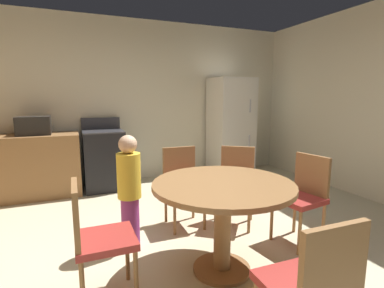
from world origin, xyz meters
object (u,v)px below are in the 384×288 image
object	(u,v)px
chair_east	(303,193)
person_child	(129,189)
dining_table	(223,202)
microwave	(34,126)
refrigerator	(231,128)
chair_west	(95,235)
oven_range	(104,159)
chair_south	(313,285)
chair_northeast	(236,180)
chair_north	(182,181)

from	to	relation	value
chair_east	person_child	distance (m)	1.68
dining_table	microwave	bearing A→B (deg)	120.83
refrigerator	chair_west	world-z (taller)	refrigerator
oven_range	chair_south	xyz separation A→B (m)	(0.64, -3.65, 0.03)
chair_west	person_child	world-z (taller)	person_child
microwave	chair_south	world-z (taller)	microwave
dining_table	chair_northeast	bearing A→B (deg)	52.92
microwave	chair_south	distance (m)	4.01
microwave	chair_east	xyz separation A→B (m)	(2.56, -2.52, -0.53)
chair_west	person_child	distance (m)	0.76
microwave	chair_north	world-z (taller)	microwave
refrigerator	chair_south	bearing A→B (deg)	-113.66
oven_range	dining_table	distance (m)	2.75
oven_range	chair_north	size ratio (longest dim) A/B	1.26
refrigerator	chair_north	distance (m)	2.28
microwave	dining_table	xyz separation A→B (m)	(1.59, -2.67, -0.43)
chair_northeast	chair_west	size ratio (longest dim) A/B	1.00
chair_northeast	person_child	world-z (taller)	person_child
chair_northeast	chair_south	bearing A→B (deg)	18.03
microwave	chair_northeast	bearing A→B (deg)	-40.76
chair_east	person_child	xyz separation A→B (m)	(-1.60, 0.52, 0.08)
dining_table	chair_east	size ratio (longest dim) A/B	1.30
chair_west	person_child	xyz separation A→B (m)	(0.36, 0.67, 0.08)
microwave	chair_east	world-z (taller)	microwave
microwave	person_child	size ratio (longest dim) A/B	0.40
chair_northeast	chair_west	bearing A→B (deg)	-26.52
chair_north	oven_range	bearing A→B (deg)	-156.98
chair_north	microwave	bearing A→B (deg)	-135.19
chair_west	chair_northeast	bearing A→B (deg)	26.52
chair_west	refrigerator	bearing A→B (deg)	45.92
dining_table	chair_east	bearing A→B (deg)	8.62
chair_south	dining_table	bearing A→B (deg)	0.00
refrigerator	chair_west	distance (m)	3.67
chair_northeast	chair_south	world-z (taller)	same
microwave	chair_west	size ratio (longest dim) A/B	0.51
chair_west	chair_south	world-z (taller)	same
refrigerator	chair_northeast	bearing A→B (deg)	-117.82
microwave	chair_north	xyz separation A→B (m)	(1.61, -1.68, -0.53)
refrigerator	microwave	size ratio (longest dim) A/B	4.00
dining_table	chair_east	distance (m)	0.99
microwave	chair_west	bearing A→B (deg)	-77.14
oven_range	microwave	distance (m)	1.09
oven_range	person_child	bearing A→B (deg)	-89.05
oven_range	microwave	bearing A→B (deg)	-179.78
dining_table	chair_east	world-z (taller)	chair_east
dining_table	chair_northeast	size ratio (longest dim) A/B	1.30
dining_table	chair_west	world-z (taller)	chair_west
chair_north	chair_east	size ratio (longest dim) A/B	1.00
oven_range	dining_table	xyz separation A→B (m)	(0.66, -2.67, 0.13)
microwave	chair_northeast	distance (m)	2.93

